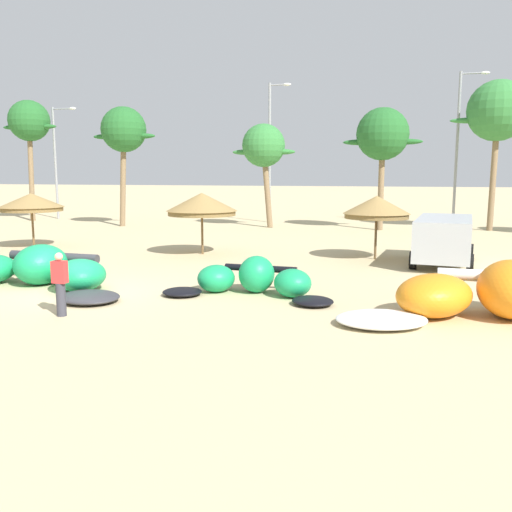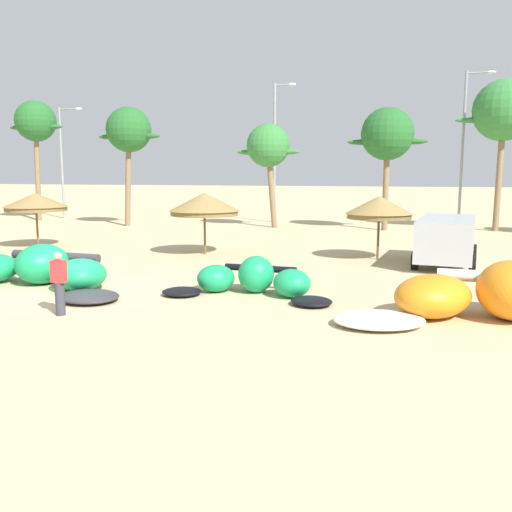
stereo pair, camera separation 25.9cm
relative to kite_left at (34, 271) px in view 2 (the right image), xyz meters
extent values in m
plane|color=#C6B284|center=(1.85, -0.36, -0.50)|extent=(260.00, 260.00, 0.00)
ellipsoid|color=#199E5B|center=(0.03, 0.42, 0.15)|extent=(1.70, 1.94, 1.30)
ellipsoid|color=#199E5B|center=(1.75, -0.13, -0.02)|extent=(2.32, 2.41, 0.97)
ellipsoid|color=#333338|center=(2.80, -1.37, -0.37)|extent=(2.33, 2.20, 0.26)
cylinder|color=#333338|center=(0.07, 1.06, 0.30)|extent=(3.38, 0.51, 0.31)
cube|color=#333338|center=(0.01, 0.24, 0.15)|extent=(1.26, 0.74, 0.04)
ellipsoid|color=black|center=(5.07, -0.03, -0.39)|extent=(1.43, 1.37, 0.22)
ellipsoid|color=#199E5B|center=(5.87, 0.71, -0.09)|extent=(1.57, 1.59, 0.83)
ellipsoid|color=#199E5B|center=(7.08, 0.94, 0.06)|extent=(1.15, 1.23, 1.12)
ellipsoid|color=#199E5B|center=(8.25, 0.57, -0.09)|extent=(1.53, 1.56, 0.83)
ellipsoid|color=black|center=(8.96, -0.27, -0.39)|extent=(1.50, 1.46, 0.22)
cylinder|color=black|center=(7.11, 1.35, 0.16)|extent=(2.29, 0.34, 0.21)
cube|color=black|center=(7.07, 0.82, 0.06)|extent=(0.85, 0.47, 0.04)
ellipsoid|color=white|center=(10.83, -1.86, -0.36)|extent=(2.56, 2.21, 0.29)
ellipsoid|color=orange|center=(12.08, -0.71, 0.04)|extent=(2.67, 2.75, 1.08)
ellipsoid|color=orange|center=(13.95, -0.37, 0.23)|extent=(1.81, 2.28, 1.46)
cylinder|color=white|center=(14.00, 0.39, 0.39)|extent=(3.54, 0.55, 0.32)
cylinder|color=brown|center=(-5.79, 8.06, 0.47)|extent=(0.10, 0.10, 1.95)
cone|color=olive|center=(-5.79, 8.06, 1.78)|extent=(3.01, 3.01, 0.66)
cylinder|color=olive|center=(-5.79, 8.06, 1.35)|extent=(2.86, 2.86, 0.20)
cylinder|color=brown|center=(2.87, 7.94, 0.46)|extent=(0.10, 0.10, 1.92)
cone|color=olive|center=(2.87, 7.94, 1.82)|extent=(3.12, 3.12, 0.79)
cylinder|color=olive|center=(2.87, 7.94, 1.32)|extent=(2.96, 2.96, 0.20)
cylinder|color=brown|center=(10.35, 8.34, 0.45)|extent=(0.10, 0.10, 1.91)
cone|color=olive|center=(10.35, 8.34, 1.77)|extent=(2.76, 2.76, 0.73)
cylinder|color=olive|center=(10.35, 8.34, 1.31)|extent=(2.62, 2.62, 0.20)
cube|color=#B2B7BC|center=(12.98, 7.65, 0.59)|extent=(2.59, 5.15, 1.50)
cube|color=black|center=(13.15, 9.00, 0.85)|extent=(2.09, 1.47, 0.56)
cylinder|color=black|center=(12.18, 9.30, -0.16)|extent=(0.32, 0.70, 0.68)
cylinder|color=black|center=(14.16, 9.05, -0.16)|extent=(0.32, 0.70, 0.68)
cylinder|color=black|center=(11.80, 6.25, -0.16)|extent=(0.32, 0.70, 0.68)
cylinder|color=black|center=(13.78, 6.01, -0.16)|extent=(0.32, 0.70, 0.68)
cylinder|color=#383842|center=(2.96, -2.94, -0.08)|extent=(0.24, 0.24, 0.85)
cube|color=red|center=(2.96, -2.94, 0.63)|extent=(0.36, 0.22, 0.56)
sphere|color=beige|center=(2.96, -2.94, 1.02)|extent=(0.20, 0.20, 0.20)
cylinder|color=#7F6647|center=(-15.14, 21.00, 3.16)|extent=(0.55, 0.36, 7.33)
sphere|color=#236028|center=(-15.05, 21.00, 6.82)|extent=(2.96, 2.96, 2.96)
ellipsoid|color=#236028|center=(-16.23, 21.00, 6.38)|extent=(2.07, 0.50, 0.36)
ellipsoid|color=#236028|center=(-13.86, 21.00, 6.38)|extent=(2.07, 0.50, 0.36)
cylinder|color=#7F6647|center=(-6.54, 18.81, 2.69)|extent=(0.70, 0.36, 6.39)
sphere|color=#236028|center=(-6.37, 18.81, 5.88)|extent=(2.96, 2.96, 2.96)
ellipsoid|color=#236028|center=(-7.55, 18.81, 5.44)|extent=(2.07, 0.50, 0.36)
ellipsoid|color=#236028|center=(-5.19, 18.81, 5.44)|extent=(2.07, 0.50, 0.36)
cylinder|color=#7F6647|center=(2.94, 20.36, 2.16)|extent=(0.81, 0.36, 5.33)
sphere|color=#337A38|center=(2.72, 20.36, 4.81)|extent=(2.79, 2.79, 2.79)
ellipsoid|color=#337A38|center=(1.60, 20.36, 4.39)|extent=(1.95, 0.50, 0.36)
ellipsoid|color=#337A38|center=(3.83, 20.36, 4.39)|extent=(1.95, 0.50, 0.36)
cylinder|color=#7F6647|center=(10.23, 20.40, 2.46)|extent=(0.38, 0.36, 5.92)
sphere|color=#236028|center=(10.22, 20.40, 5.42)|extent=(3.21, 3.21, 3.21)
ellipsoid|color=#236028|center=(8.93, 20.40, 4.94)|extent=(2.25, 0.50, 0.36)
ellipsoid|color=#236028|center=(11.50, 20.40, 4.94)|extent=(2.25, 0.50, 0.36)
cylinder|color=#7F6647|center=(16.91, 21.69, 3.14)|extent=(0.41, 0.36, 7.28)
sphere|color=#337A38|center=(16.93, 21.69, 6.78)|extent=(3.65, 3.65, 3.65)
ellipsoid|color=#337A38|center=(15.47, 21.69, 6.23)|extent=(2.56, 0.50, 0.36)
cylinder|color=gray|center=(-14.50, 23.15, 3.76)|extent=(0.18, 0.18, 8.52)
cylinder|color=gray|center=(-13.64, 23.15, 7.87)|extent=(1.72, 0.10, 0.10)
ellipsoid|color=silver|center=(-12.78, 23.15, 7.87)|extent=(0.56, 0.24, 0.20)
cylinder|color=gray|center=(2.27, 24.15, 4.41)|extent=(0.18, 0.18, 9.82)
cylinder|color=gray|center=(2.89, 24.15, 9.16)|extent=(1.24, 0.10, 0.10)
ellipsoid|color=silver|center=(3.51, 24.15, 9.16)|extent=(0.56, 0.24, 0.20)
cylinder|color=gray|center=(14.88, 23.40, 4.47)|extent=(0.18, 0.18, 9.94)
cylinder|color=gray|center=(15.60, 23.40, 9.29)|extent=(1.46, 0.10, 0.10)
ellipsoid|color=silver|center=(16.33, 23.40, 9.29)|extent=(0.56, 0.24, 0.20)
camera|label=1|loc=(11.00, -14.84, 3.10)|focal=38.52mm
camera|label=2|loc=(11.26, -14.78, 3.10)|focal=38.52mm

